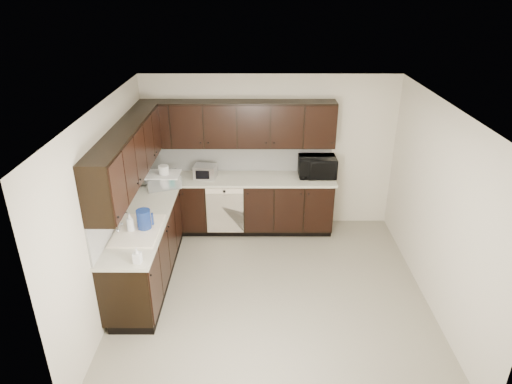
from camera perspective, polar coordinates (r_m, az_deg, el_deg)
floor at (r=6.21m, az=1.98°, el=-12.45°), size 4.00×4.00×0.00m
ceiling at (r=5.09m, az=2.40°, el=10.49°), size 4.00×4.00×0.00m
wall_back at (r=7.38m, az=1.68°, el=4.97°), size 4.00×0.02×2.50m
wall_left at (r=5.82m, az=-17.92°, el=-2.00°), size 0.02×4.00×2.50m
wall_right at (r=5.96m, az=21.79°, el=-2.00°), size 0.02×4.00×2.50m
wall_front at (r=3.87m, az=3.13°, el=-15.75°), size 4.00×0.02×2.50m
lower_cabinets at (r=6.96m, az=-6.57°, el=-4.07°), size 3.00×2.80×0.90m
countertop at (r=6.72m, az=-6.80°, el=-0.31°), size 3.03×2.83×0.04m
backsplash at (r=6.84m, az=-8.46°, el=2.42°), size 3.00×2.80×0.48m
upper_cabinets at (r=6.51m, az=-7.91°, el=6.83°), size 3.00×2.80×0.70m
dishwasher at (r=7.13m, az=-3.91°, el=-1.99°), size 0.58×0.04×0.78m
sink at (r=5.89m, az=-14.52°, el=-5.29°), size 0.54×0.82×0.42m
microwave at (r=7.26m, az=7.65°, el=3.15°), size 0.59×0.41×0.32m
soap_bottle_a at (r=5.21m, az=-14.65°, el=-7.69°), size 0.09×0.09×0.18m
soap_bottle_b at (r=5.83m, az=-15.47°, el=-3.69°), size 0.10×0.10×0.25m
toaster_oven at (r=7.19m, az=-6.37°, el=2.55°), size 0.37×0.29×0.21m
storage_bin at (r=6.99m, az=-11.56°, el=1.43°), size 0.60×0.53×0.20m
blue_pitcher at (r=5.83m, az=-13.84°, el=-3.40°), size 0.20×0.20×0.26m
teal_tumbler at (r=6.97m, az=-10.48°, el=1.43°), size 0.11×0.11×0.20m
paper_towel_roll at (r=6.96m, az=-11.41°, el=1.95°), size 0.19×0.19×0.33m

